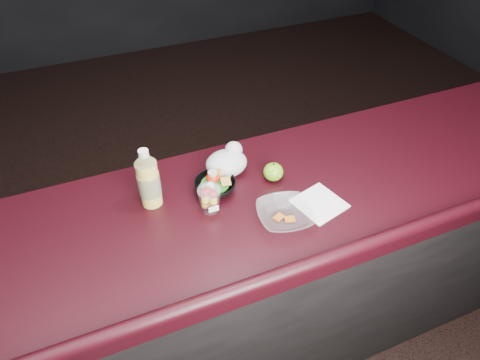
% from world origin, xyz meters
% --- Properties ---
extents(room_shell, '(8.00, 8.00, 8.00)m').
position_xyz_m(room_shell, '(0.00, 0.00, 1.83)').
color(room_shell, black).
rests_on(room_shell, ground).
extents(counter, '(4.06, 0.71, 1.02)m').
position_xyz_m(counter, '(0.00, 0.30, 0.51)').
color(counter, black).
rests_on(counter, ground).
extents(lemonade_bottle, '(0.08, 0.08, 0.24)m').
position_xyz_m(lemonade_bottle, '(-0.25, 0.42, 1.12)').
color(lemonade_bottle, yellow).
rests_on(lemonade_bottle, counter).
extents(fruit_cup, '(0.08, 0.08, 0.12)m').
position_xyz_m(fruit_cup, '(-0.07, 0.31, 1.08)').
color(fruit_cup, white).
rests_on(fruit_cup, counter).
extents(green_apple, '(0.08, 0.08, 0.08)m').
position_xyz_m(green_apple, '(0.21, 0.37, 1.06)').
color(green_apple, '#48860F').
rests_on(green_apple, counter).
extents(plastic_bag, '(0.16, 0.13, 0.12)m').
position_xyz_m(plastic_bag, '(0.06, 0.48, 1.07)').
color(plastic_bag, silver).
rests_on(plastic_bag, counter).
extents(snack_bowl, '(0.17, 0.17, 0.08)m').
position_xyz_m(snack_bowl, '(-0.02, 0.39, 1.05)').
color(snack_bowl, black).
rests_on(snack_bowl, counter).
extents(takeout_bowl, '(0.22, 0.22, 0.05)m').
position_xyz_m(takeout_bowl, '(0.15, 0.16, 1.04)').
color(takeout_bowl, silver).
rests_on(takeout_bowl, counter).
extents(paper_napkin, '(0.20, 0.20, 0.00)m').
position_xyz_m(paper_napkin, '(0.31, 0.18, 1.02)').
color(paper_napkin, white).
rests_on(paper_napkin, counter).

